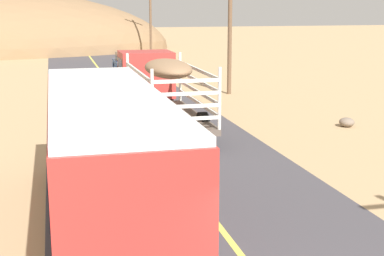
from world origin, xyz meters
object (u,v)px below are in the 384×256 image
object	(u,v)px
livestock_truck	(154,80)
power_pole_far	(150,10)
power_pole_mid	(230,11)
bus	(106,155)
car_far	(127,63)
boulder_far_horizon	(347,122)

from	to	relation	value
livestock_truck	power_pole_far	distance (m)	33.72
power_pole_mid	bus	bearing A→B (deg)	-115.51
livestock_truck	car_far	xyz separation A→B (m)	(1.18, 18.59, -1.10)
bus	power_pole_mid	xyz separation A→B (m)	(8.88, 18.60, 2.99)
bus	power_pole_far	distance (m)	46.35
livestock_truck	boulder_far_horizon	bearing A→B (deg)	-24.69
car_far	boulder_far_horizon	distance (m)	23.11
power_pole_far	boulder_far_horizon	xyz separation A→B (m)	(2.18, -36.70, -4.36)
livestock_truck	car_far	distance (m)	18.66
livestock_truck	bus	xyz separation A→B (m)	(-3.31, -12.27, -0.04)
power_pole_mid	power_pole_far	world-z (taller)	power_pole_mid
bus	boulder_far_horizon	bearing A→B (deg)	38.22
power_pole_mid	car_far	bearing A→B (deg)	109.67
power_pole_mid	boulder_far_horizon	size ratio (longest dim) A/B	12.98
car_far	boulder_far_horizon	world-z (taller)	car_far
power_pole_mid	livestock_truck	bearing A→B (deg)	-131.34
car_far	power_pole_mid	bearing A→B (deg)	-70.33
livestock_truck	car_far	size ratio (longest dim) A/B	2.20
boulder_far_horizon	bus	bearing A→B (deg)	-141.78
car_far	power_pole_mid	world-z (taller)	power_pole_mid
livestock_truck	power_pole_far	xyz separation A→B (m)	(5.57, 33.14, 2.77)
car_far	power_pole_far	world-z (taller)	power_pole_far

